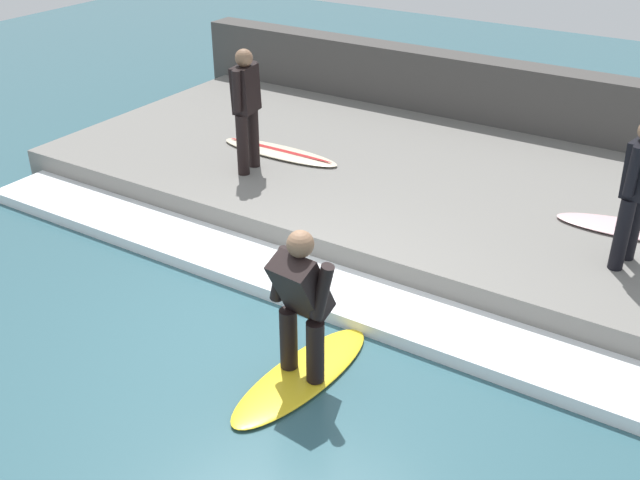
{
  "coord_description": "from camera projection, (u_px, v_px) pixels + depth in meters",
  "views": [
    {
      "loc": [
        -4.83,
        -3.53,
        4.29
      ],
      "look_at": [
        0.72,
        0.0,
        0.7
      ],
      "focal_mm": 42.0,
      "sensor_mm": 36.0,
      "label": 1
    }
  ],
  "objects": [
    {
      "name": "ground_plane",
      "position": [
        281.0,
        333.0,
        7.3
      ],
      "size": [
        28.0,
        28.0,
        0.0
      ],
      "primitive_type": "plane",
      "color": "#335B66"
    },
    {
      "name": "concrete_ledge",
      "position": [
        431.0,
        190.0,
        9.74
      ],
      "size": [
        4.4,
        10.36,
        0.38
      ],
      "primitive_type": "cube",
      "color": "slate",
      "rests_on": "ground_plane"
    },
    {
      "name": "back_wall",
      "position": [
        502.0,
        105.0,
        11.33
      ],
      "size": [
        0.5,
        10.88,
        1.3
      ],
      "primitive_type": "cube",
      "color": "#474442",
      "rests_on": "ground_plane"
    },
    {
      "name": "wave_foam_crest",
      "position": [
        324.0,
        289.0,
        7.86
      ],
      "size": [
        0.84,
        9.84,
        0.14
      ],
      "primitive_type": "cube",
      "color": "white",
      "rests_on": "ground_plane"
    },
    {
      "name": "surfboard_riding",
      "position": [
        302.0,
        375.0,
        6.68
      ],
      "size": [
        1.79,
        0.72,
        0.06
      ],
      "color": "yellow",
      "rests_on": "ground_plane"
    },
    {
      "name": "surfer_riding",
      "position": [
        301.0,
        298.0,
        6.29
      ],
      "size": [
        0.51,
        0.67,
        1.43
      ],
      "color": "black",
      "rests_on": "surfboard_riding"
    },
    {
      "name": "surfer_waiting_near",
      "position": [
        246.0,
        104.0,
        9.44
      ],
      "size": [
        0.54,
        0.3,
        1.6
      ],
      "color": "black",
      "rests_on": "concrete_ledge"
    },
    {
      "name": "surfboard_waiting_near",
      "position": [
        279.0,
        152.0,
        10.33
      ],
      "size": [
        0.45,
        1.85,
        0.07
      ],
      "color": "beige",
      "rests_on": "concrete_ledge"
    },
    {
      "name": "surfer_waiting_far",
      "position": [
        637.0,
        186.0,
        7.31
      ],
      "size": [
        0.52,
        0.3,
        1.55
      ],
      "color": "black",
      "rests_on": "concrete_ledge"
    },
    {
      "name": "surfboard_waiting_far",
      "position": [
        638.0,
        230.0,
        8.3
      ],
      "size": [
        0.74,
        1.83,
        0.06
      ],
      "color": "beige",
      "rests_on": "concrete_ledge"
    }
  ]
}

